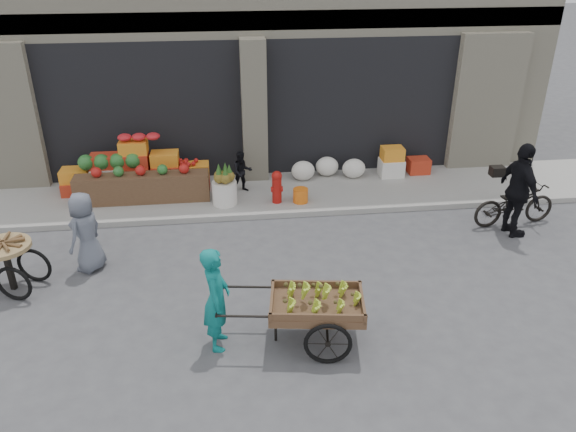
{
  "coord_description": "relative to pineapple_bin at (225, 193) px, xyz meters",
  "views": [
    {
      "loc": [
        -0.7,
        -7.24,
        5.25
      ],
      "look_at": [
        0.28,
        0.93,
        1.1
      ],
      "focal_mm": 35.0,
      "sensor_mm": 36.0,
      "label": 1
    }
  ],
  "objects": [
    {
      "name": "seated_person",
      "position": [
        0.4,
        0.6,
        0.21
      ],
      "size": [
        0.51,
        0.43,
        0.93
      ],
      "primitive_type": "imported",
      "rotation": [
        0.0,
        0.0,
        0.17
      ],
      "color": "black",
      "rests_on": "sidewalk"
    },
    {
      "name": "fire_hydrant",
      "position": [
        1.1,
        -0.05,
        0.13
      ],
      "size": [
        0.22,
        0.22,
        0.71
      ],
      "color": "#A5140F",
      "rests_on": "sidewalk"
    },
    {
      "name": "sidewalk",
      "position": [
        0.75,
        0.5,
        -0.31
      ],
      "size": [
        18.0,
        2.2,
        0.12
      ],
      "primitive_type": "cube",
      "color": "gray",
      "rests_on": "ground"
    },
    {
      "name": "orange_bucket",
      "position": [
        1.6,
        -0.1,
        -0.1
      ],
      "size": [
        0.32,
        0.32,
        0.3
      ],
      "primitive_type": "cylinder",
      "color": "orange",
      "rests_on": "sidewalk"
    },
    {
      "name": "vendor_grey",
      "position": [
        -2.37,
        -2.12,
        0.35
      ],
      "size": [
        0.73,
        0.83,
        1.44
      ],
      "primitive_type": "imported",
      "rotation": [
        0.0,
        0.0,
        -2.05
      ],
      "color": "slate",
      "rests_on": "ground"
    },
    {
      "name": "bicycle",
      "position": [
        5.71,
        -1.39,
        0.08
      ],
      "size": [
        1.77,
        0.78,
        0.9
      ],
      "primitive_type": "imported",
      "rotation": [
        0.0,
        0.0,
        1.68
      ],
      "color": "black",
      "rests_on": "ground"
    },
    {
      "name": "ground",
      "position": [
        0.75,
        -3.6,
        -0.37
      ],
      "size": [
        80.0,
        80.0,
        0.0
      ],
      "primitive_type": "plane",
      "color": "#424244",
      "rests_on": "ground"
    },
    {
      "name": "cyclist",
      "position": [
        5.51,
        -1.79,
        0.56
      ],
      "size": [
        0.56,
        1.13,
        1.85
      ],
      "primitive_type": "imported",
      "rotation": [
        0.0,
        0.0,
        1.68
      ],
      "color": "black",
      "rests_on": "ground"
    },
    {
      "name": "tricycle_cart",
      "position": [
        -3.54,
        -2.61,
        0.2
      ],
      "size": [
        1.46,
        1.05,
        0.95
      ],
      "rotation": [
        0.0,
        0.0,
        -0.3
      ],
      "color": "#9E7F51",
      "rests_on": "ground"
    },
    {
      "name": "building",
      "position": [
        0.75,
        4.43,
        3.0
      ],
      "size": [
        14.0,
        6.45,
        7.0
      ],
      "color": "beige",
      "rests_on": "ground"
    },
    {
      "name": "pineapple_bin",
      "position": [
        0.0,
        0.0,
        0.0
      ],
      "size": [
        0.52,
        0.52,
        0.5
      ],
      "primitive_type": "cylinder",
      "color": "silver",
      "rests_on": "sidewalk"
    },
    {
      "name": "vendor_woman",
      "position": [
        -0.17,
        -4.42,
        0.41
      ],
      "size": [
        0.42,
        0.6,
        1.56
      ],
      "primitive_type": "imported",
      "rotation": [
        0.0,
        0.0,
        1.49
      ],
      "color": "#0E726E",
      "rests_on": "ground"
    },
    {
      "name": "right_bay_goods",
      "position": [
        3.36,
        1.1,
        0.04
      ],
      "size": [
        3.35,
        0.6,
        0.7
      ],
      "color": "silver",
      "rests_on": "sidewalk"
    },
    {
      "name": "banana_cart",
      "position": [
        1.16,
        -4.52,
        0.31
      ],
      "size": [
        2.33,
        1.2,
        0.93
      ],
      "rotation": [
        0.0,
        0.0,
        -0.14
      ],
      "color": "brown",
      "rests_on": "ground"
    },
    {
      "name": "fruit_display",
      "position": [
        -1.73,
        0.78,
        0.3
      ],
      "size": [
        3.1,
        1.12,
        1.24
      ],
      "color": "#B82F19",
      "rests_on": "sidewalk"
    }
  ]
}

